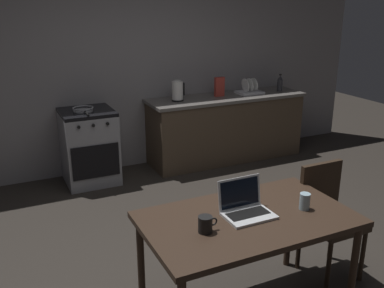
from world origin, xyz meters
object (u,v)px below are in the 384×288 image
Objects in this scene: chair at (327,212)px; cereal_box at (219,87)px; dining_table at (248,226)px; frying_pan at (83,109)px; electric_kettle at (178,91)px; coffee_mug at (205,224)px; dish_rack at (249,90)px; stove_oven at (89,147)px; laptop at (246,208)px; bottle at (280,83)px; drinking_glass at (305,201)px.

cereal_box is at bearing 76.06° from chair.
cereal_box is (1.34, 2.82, 0.33)m from dining_table.
frying_pan is (-1.32, 2.60, 0.39)m from chair.
electric_kettle is at bearing -178.13° from cereal_box.
chair is 7.04× the size of coffee_mug.
electric_kettle is 2.09× the size of coffee_mug.
dish_rack is at bearing 0.00° from electric_kettle.
cereal_box reaches higher than coffee_mug.
frying_pan is at bearing -147.93° from stove_oven.
laptop is (0.00, 0.03, 0.12)m from dining_table.
laptop is 1.26× the size of cereal_box.
chair is 2.62× the size of dish_rack.
chair is (0.85, 0.17, -0.17)m from dining_table.
frying_pan is 1.62× the size of cereal_box.
frying_pan is 2.26m from dish_rack.
dish_rack reaches higher than frying_pan.
dish_rack is (1.79, 2.80, 0.25)m from dining_table.
dish_rack is at bearing 53.19° from coffee_mug.
coffee_mug is (-1.19, -0.23, 0.29)m from chair.
laptop is 2.52× the size of coffee_mug.
cereal_box is at bearing 70.26° from laptop.
chair is at bearing -109.78° from dish_rack.
electric_kettle reaches higher than bottle.
frying_pan is (-0.04, -0.03, 0.47)m from stove_oven.
chair is 3.52× the size of cereal_box.
dining_table is at bearing -87.78° from laptop.
frying_pan is at bearing -178.44° from cereal_box.
bottle is 3.83m from coffee_mug.
electric_kettle is 3.05m from coffee_mug.
stove_oven is 0.64× the size of dining_table.
stove_oven is 7.77× the size of drinking_glass.
electric_kettle reaches higher than dining_table.
stove_oven is at bearing 91.71° from coffee_mug.
drinking_glass is 3.19m from dish_rack.
laptop is at bearing -122.95° from dish_rack.
electric_kettle is 1.10× the size of bottle.
bottle is 3.38m from drinking_glass.
stove_oven is 2.27m from dish_rack.
cereal_box is at bearing 0.73° from stove_oven.
cereal_box reaches higher than chair.
electric_kettle is 1.05× the size of cereal_box.
coffee_mug is at bearing -110.51° from electric_kettle.
bottle reaches higher than laptop.
cereal_box is (-0.92, 0.07, 0.01)m from bottle.
drinking_glass is 3.04m from cereal_box.
stove_oven is at bearing 178.99° from bottle.
laptop is 1.21× the size of electric_kettle.
dining_table is (0.43, -2.80, 0.24)m from stove_oven.
drinking_glass is at bearing -10.22° from dining_table.
electric_kettle reaches higher than dish_rack.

